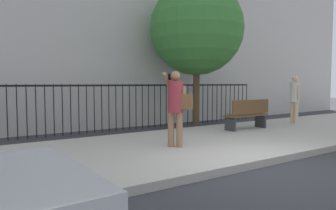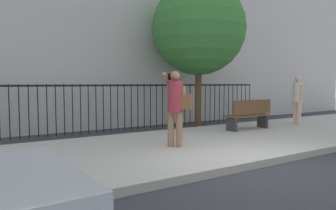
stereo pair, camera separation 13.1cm
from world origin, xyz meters
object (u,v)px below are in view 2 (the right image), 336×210
(pedestrian_on_phone, at_px, (176,103))
(street_tree_near, at_px, (199,28))
(pedestrian_walking, at_px, (298,96))
(street_bench, at_px, (250,114))

(pedestrian_on_phone, xyz_separation_m, street_tree_near, (2.98, 2.96, 2.39))
(pedestrian_walking, height_order, street_tree_near, street_tree_near)
(pedestrian_walking, distance_m, street_tree_near, 4.33)
(pedestrian_on_phone, distance_m, pedestrian_walking, 6.11)
(pedestrian_walking, height_order, street_bench, pedestrian_walking)
(pedestrian_walking, bearing_deg, pedestrian_on_phone, -170.02)
(pedestrian_walking, xyz_separation_m, street_tree_near, (-3.04, 1.90, 2.41))
(pedestrian_on_phone, bearing_deg, street_tree_near, 44.87)
(street_bench, relative_size, street_tree_near, 0.31)
(pedestrian_on_phone, relative_size, street_tree_near, 0.34)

